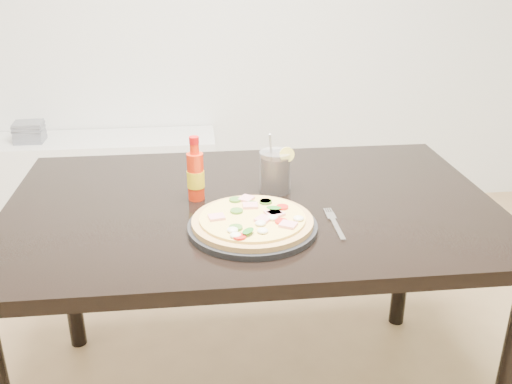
{
  "coord_description": "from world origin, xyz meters",
  "views": [
    {
      "loc": [
        -0.2,
        -0.88,
        1.42
      ],
      "look_at": [
        -0.05,
        0.5,
        0.83
      ],
      "focal_mm": 40.0,
      "sensor_mm": 36.0,
      "label": 1
    }
  ],
  "objects": [
    {
      "name": "hot_sauce_bottle",
      "position": [
        -0.2,
        0.65,
        0.82
      ],
      "size": [
        0.06,
        0.06,
        0.19
      ],
      "rotation": [
        0.0,
        0.0,
        0.43
      ],
      "color": "red",
      "rests_on": "dining_table"
    },
    {
      "name": "pizza",
      "position": [
        -0.06,
        0.44,
        0.78
      ],
      "size": [
        0.31,
        0.31,
        0.03
      ],
      "color": "tan",
      "rests_on": "plate"
    },
    {
      "name": "plate",
      "position": [
        -0.06,
        0.44,
        0.76
      ],
      "size": [
        0.34,
        0.34,
        0.02
      ],
      "primitive_type": "cylinder",
      "color": "black",
      "rests_on": "dining_table"
    },
    {
      "name": "fork",
      "position": [
        0.16,
        0.45,
        0.75
      ],
      "size": [
        0.02,
        0.19,
        0.0
      ],
      "rotation": [
        0.0,
        0.0,
        -0.01
      ],
      "color": "silver",
      "rests_on": "dining_table"
    },
    {
      "name": "media_console",
      "position": [
        -0.8,
        2.07,
        0.25
      ],
      "size": [
        1.4,
        0.34,
        0.5
      ],
      "primitive_type": "cube",
      "color": "white",
      "rests_on": "ground"
    },
    {
      "name": "cd_stack",
      "position": [
        -1.05,
        2.05,
        0.55
      ],
      "size": [
        0.14,
        0.12,
        0.1
      ],
      "color": "slate",
      "rests_on": "media_console"
    },
    {
      "name": "dining_table",
      "position": [
        -0.05,
        0.62,
        0.67
      ],
      "size": [
        1.4,
        0.9,
        0.75
      ],
      "color": "black",
      "rests_on": "ground"
    },
    {
      "name": "cola_cup",
      "position": [
        0.03,
        0.69,
        0.81
      ],
      "size": [
        0.1,
        0.09,
        0.18
      ],
      "rotation": [
        0.0,
        0.0,
        0.03
      ],
      "color": "black",
      "rests_on": "dining_table"
    }
  ]
}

